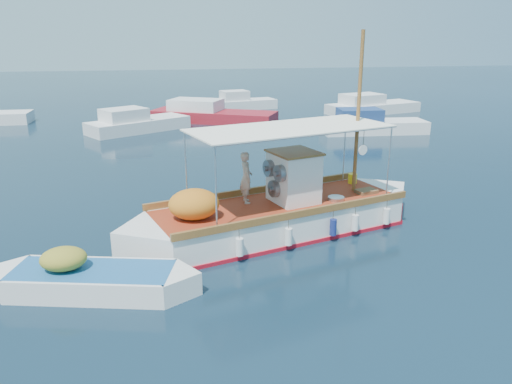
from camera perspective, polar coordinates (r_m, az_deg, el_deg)
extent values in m
plane|color=black|center=(16.22, 5.06, -4.92)|extent=(160.00, 160.00, 0.00)
cube|color=white|center=(16.31, 2.61, -3.32)|extent=(8.50, 4.92, 1.18)
cube|color=white|center=(14.83, -11.05, -5.84)|extent=(2.57, 2.57, 1.18)
cube|color=white|center=(18.56, 13.44, -1.16)|extent=(2.57, 2.57, 1.18)
cube|color=#AB101E|center=(16.44, 2.60, -4.47)|extent=(8.62, 5.03, 0.19)
cube|color=maroon|center=(16.12, 2.64, -1.42)|extent=(8.43, 4.71, 0.06)
cube|color=brown|center=(17.20, 0.38, 0.28)|extent=(7.85, 2.48, 0.21)
cube|color=brown|center=(14.99, 5.25, -2.45)|extent=(7.85, 2.48, 0.21)
cube|color=white|center=(16.14, 4.33, 1.65)|extent=(1.64, 1.71, 1.61)
cube|color=brown|center=(15.93, 4.40, 4.55)|extent=(1.78, 1.85, 0.06)
cylinder|color=slate|center=(15.42, 2.82, 2.16)|extent=(0.38, 0.58, 0.54)
cylinder|color=slate|center=(15.99, 1.58, 2.74)|extent=(0.38, 0.58, 0.54)
cylinder|color=slate|center=(15.87, 2.17, 0.39)|extent=(0.38, 0.58, 0.54)
cylinder|color=brown|center=(17.15, 11.60, 8.73)|extent=(0.16, 0.16, 5.37)
cylinder|color=brown|center=(16.70, 9.19, 7.13)|extent=(1.88, 0.65, 0.09)
cylinder|color=silver|center=(15.70, -8.01, 2.60)|extent=(0.06, 0.06, 2.42)
cylinder|color=silver|center=(13.58, -4.60, 0.33)|extent=(0.06, 0.06, 2.42)
cylinder|color=silver|center=(18.60, 10.07, 4.85)|extent=(0.06, 0.06, 2.42)
cylinder|color=silver|center=(16.84, 14.95, 3.19)|extent=(0.06, 0.06, 2.42)
cube|color=white|center=(15.68, 3.96, 7.32)|extent=(6.82, 4.32, 0.04)
ellipsoid|color=orange|center=(14.79, -7.10, -1.39)|extent=(1.81, 1.66, 0.90)
cube|color=yellow|center=(17.23, 5.68, 0.60)|extent=(0.31, 0.26, 0.43)
cylinder|color=yellow|center=(18.58, 10.97, 1.52)|extent=(0.40, 0.40, 0.37)
cube|color=brown|center=(17.55, 12.50, 0.06)|extent=(0.81, 0.67, 0.13)
cylinder|color=#B2B2B2|center=(16.59, 9.14, -0.76)|extent=(0.67, 0.67, 0.13)
cylinder|color=white|center=(16.06, 12.12, 4.71)|extent=(0.32, 0.12, 0.32)
cylinder|color=white|center=(14.11, -1.89, -6.30)|extent=(0.27, 0.27, 0.52)
cylinder|color=navy|center=(15.66, 8.81, -4.00)|extent=(0.27, 0.27, 0.52)
cylinder|color=white|center=(16.96, 14.69, -2.67)|extent=(0.27, 0.27, 0.52)
imported|color=#AEA190|center=(15.96, -1.14, 1.68)|extent=(0.42, 0.62, 1.67)
cube|color=white|center=(13.36, -18.09, -9.95)|extent=(4.23, 2.47, 0.78)
cube|color=white|center=(14.18, -25.68, -9.22)|extent=(1.50, 1.50, 0.78)
cube|color=white|center=(12.79, -9.64, -10.55)|extent=(1.50, 1.50, 0.78)
cube|color=#1F5991|center=(13.19, -18.25, -8.52)|extent=(4.18, 2.30, 0.04)
ellipsoid|color=olive|center=(13.33, -21.15, -7.13)|extent=(1.33, 1.18, 0.57)
cube|color=silver|center=(34.41, -13.25, 7.28)|extent=(6.96, 5.54, 1.00)
cube|color=silver|center=(33.80, -14.85, 8.53)|extent=(3.35, 3.14, 0.80)
cube|color=maroon|center=(37.31, -4.87, 8.46)|extent=(9.45, 6.67, 1.00)
cube|color=silver|center=(37.69, -6.89, 9.87)|extent=(4.35, 3.79, 0.80)
cube|color=silver|center=(33.80, 13.31, 7.10)|extent=(6.90, 2.67, 1.00)
cube|color=navy|center=(33.33, 11.76, 8.63)|extent=(2.83, 2.05, 0.80)
cube|color=silver|center=(42.59, 13.22, 9.20)|extent=(8.29, 4.68, 1.00)
cube|color=silver|center=(41.73, 12.04, 10.36)|extent=(3.64, 3.00, 0.80)
cube|color=silver|center=(43.68, -1.42, 9.85)|extent=(5.84, 3.14, 1.00)
cube|color=silver|center=(43.27, -2.47, 10.97)|extent=(2.53, 2.14, 0.80)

